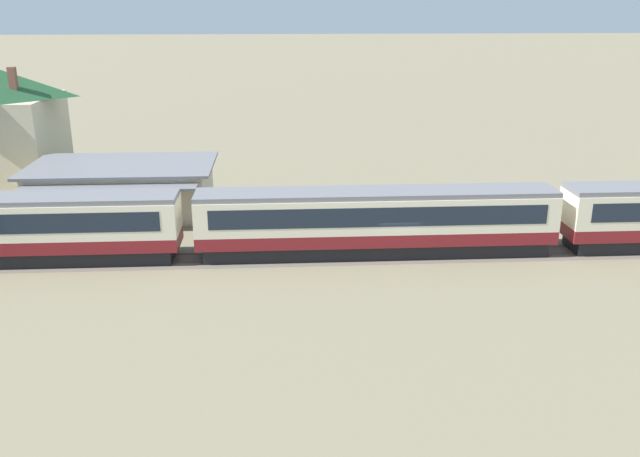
# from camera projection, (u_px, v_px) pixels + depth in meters

# --- Properties ---
(ground_plane) EXTENTS (600.00, 600.00, 0.00)m
(ground_plane) POSITION_uv_depth(u_px,v_px,m) (396.00, 256.00, 41.95)
(ground_plane) COLOR #7A7056
(passenger_train) EXTENTS (91.17, 2.93, 4.12)m
(passenger_train) POSITION_uv_depth(u_px,v_px,m) (192.00, 223.00, 40.82)
(passenger_train) COLOR maroon
(passenger_train) RESTS_ON ground_plane
(railway_track) EXTENTS (135.73, 3.60, 0.04)m
(railway_track) POSITION_uv_depth(u_px,v_px,m) (266.00, 256.00, 41.81)
(railway_track) COLOR #665B51
(railway_track) RESTS_ON ground_plane
(station_building) EXTENTS (13.40, 9.40, 3.66)m
(station_building) POSITION_uv_depth(u_px,v_px,m) (124.00, 188.00, 50.10)
(station_building) COLOR beige
(station_building) RESTS_ON ground_plane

